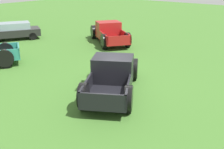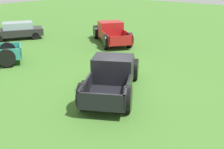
% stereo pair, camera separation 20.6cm
% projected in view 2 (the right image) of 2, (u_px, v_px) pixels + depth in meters
% --- Properties ---
extents(ground_plane, '(80.00, 80.00, 0.00)m').
position_uv_depth(ground_plane, '(116.00, 88.00, 13.22)').
color(ground_plane, '#3D6B28').
extents(pickup_truck_foreground, '(5.58, 4.34, 1.64)m').
position_uv_depth(pickup_truck_foreground, '(113.00, 74.00, 12.76)').
color(pickup_truck_foreground, black).
rests_on(pickup_truck_foreground, ground_plane).
extents(pickup_truck_behind_right, '(4.60, 5.40, 1.62)m').
position_uv_depth(pickup_truck_behind_right, '(110.00, 32.00, 21.80)').
color(pickup_truck_behind_right, maroon).
rests_on(pickup_truck_behind_right, ground_plane).
extents(sedan_distant_b, '(4.46, 3.53, 1.39)m').
position_uv_depth(sedan_distant_b, '(17.00, 30.00, 22.75)').
color(sedan_distant_b, black).
rests_on(sedan_distant_b, ground_plane).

